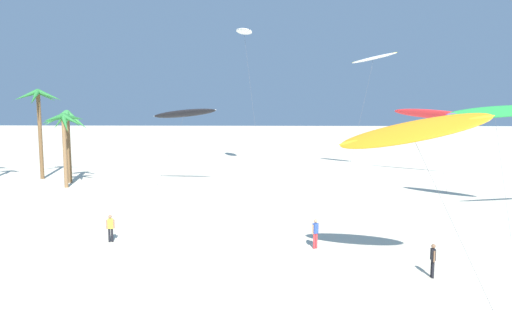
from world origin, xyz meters
The scene contains 12 objects.
palm_tree_2 centered at (-19.69, 45.09, 5.85)m, with size 4.34×4.69×7.58m.
palm_tree_3 centered at (-23.65, 47.48, 7.75)m, with size 4.56×4.87×9.76m.
palm_tree_4 centered at (-18.87, 42.31, 6.10)m, with size 4.24×4.11×7.35m.
flying_kite_0 centered at (19.35, 50.00, 7.01)m, with size 8.01×12.41×7.89m.
flying_kite_1 centered at (-1.89, 54.99, 16.67)m, with size 3.74×8.98×17.24m.
flying_kite_3 centered at (12.98, 51.94, 13.27)m, with size 6.00×7.63×13.98m.
flying_kite_4 centered at (18.55, 33.34, 7.74)m, with size 6.23×11.12×8.59m.
flying_kite_6 centered at (7.79, 17.70, 7.26)m, with size 6.66×5.43×8.61m.
flying_kite_7 centered at (-7.03, 42.46, 7.32)m, with size 6.39×6.85×8.11m.
person_foreground_walker centered at (-8.56, 23.91, 0.94)m, with size 0.50×0.27×1.71m.
person_near_left centered at (9.27, 18.30, 0.94)m, with size 0.21×0.51×1.70m.
person_near_right centered at (3.92, 22.91, 0.97)m, with size 0.43×0.34×1.76m.
Camera 1 is at (1.20, -5.54, 8.85)m, focal length 34.83 mm.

